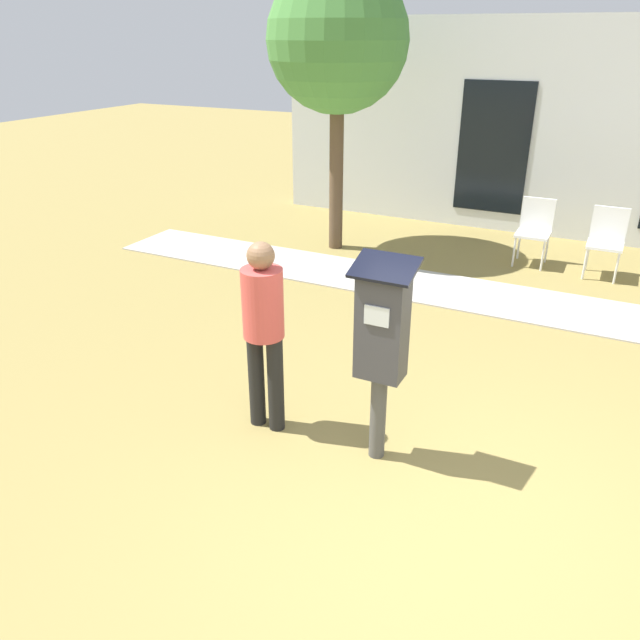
# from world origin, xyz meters

# --- Properties ---
(ground_plane) EXTENTS (40.00, 40.00, 0.00)m
(ground_plane) POSITION_xyz_m (0.00, 0.00, 0.00)
(ground_plane) COLOR olive
(sidewalk) EXTENTS (12.00, 1.10, 0.02)m
(sidewalk) POSITION_xyz_m (0.00, 4.13, 0.01)
(sidewalk) COLOR #B7B2A8
(sidewalk) RESTS_ON ground
(building_facade) EXTENTS (10.00, 0.26, 3.20)m
(building_facade) POSITION_xyz_m (0.00, 7.21, 1.60)
(building_facade) COLOR silver
(building_facade) RESTS_ON ground
(parking_meter) EXTENTS (0.44, 0.31, 1.59)m
(parking_meter) POSITION_xyz_m (-0.74, 0.63, 1.02)
(parking_meter) COLOR #4C4C4C
(parking_meter) RESTS_ON ground
(person_standing) EXTENTS (0.32, 0.32, 1.58)m
(person_standing) POSITION_xyz_m (-1.70, 0.61, 0.93)
(person_standing) COLOR black
(person_standing) RESTS_ON ground
(outdoor_chair_left) EXTENTS (0.44, 0.44, 0.90)m
(outdoor_chair_left) POSITION_xyz_m (-0.44, 5.70, 0.53)
(outdoor_chair_left) COLOR white
(outdoor_chair_left) RESTS_ON ground
(outdoor_chair_middle) EXTENTS (0.44, 0.44, 0.90)m
(outdoor_chair_middle) POSITION_xyz_m (0.48, 5.62, 0.53)
(outdoor_chair_middle) COLOR white
(outdoor_chair_middle) RESTS_ON ground
(tree) EXTENTS (1.90, 1.90, 3.82)m
(tree) POSITION_xyz_m (-3.19, 5.11, 2.84)
(tree) COLOR brown
(tree) RESTS_ON ground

